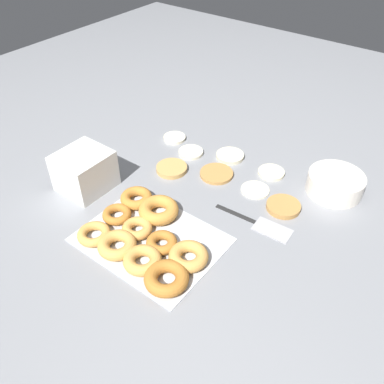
{
  "coord_description": "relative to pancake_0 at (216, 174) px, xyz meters",
  "views": [
    {
      "loc": [
        0.57,
        -0.81,
        0.82
      ],
      "look_at": [
        0.01,
        -0.07,
        0.04
      ],
      "focal_mm": 38.0,
      "sensor_mm": 36.0,
      "label": 1
    }
  ],
  "objects": [
    {
      "name": "ground_plane",
      "position": [
        0.01,
        -0.09,
        -0.01
      ],
      "size": [
        3.0,
        3.0,
        0.0
      ],
      "primitive_type": "plane",
      "color": "gray"
    },
    {
      "name": "container_stack",
      "position": [
        -0.29,
        -0.3,
        0.06
      ],
      "size": [
        0.14,
        0.15,
        0.12
      ],
      "color": "white",
      "rests_on": "ground_plane"
    },
    {
      "name": "pancake_5",
      "position": [
        -0.02,
        0.11,
        0.0
      ],
      "size": [
        0.1,
        0.1,
        0.01
      ],
      "primitive_type": "cylinder",
      "color": "beige",
      "rests_on": "ground_plane"
    },
    {
      "name": "spatula",
      "position": [
        0.24,
        -0.12,
        -0.0
      ],
      "size": [
        0.24,
        0.07,
        0.01
      ],
      "rotation": [
        0.0,
        0.0,
        0.06
      ],
      "color": "black",
      "rests_on": "ground_plane"
    },
    {
      "name": "pancake_2",
      "position": [
        -0.14,
        0.05,
        0.0
      ],
      "size": [
        0.09,
        0.09,
        0.01
      ],
      "primitive_type": "cylinder",
      "color": "beige",
      "rests_on": "ground_plane"
    },
    {
      "name": "batter_bowl",
      "position": [
        0.34,
        0.15,
        0.03
      ],
      "size": [
        0.17,
        0.17,
        0.06
      ],
      "color": "silver",
      "rests_on": "ground_plane"
    },
    {
      "name": "pancake_6",
      "position": [
        0.25,
        -0.01,
        0.0
      ],
      "size": [
        0.1,
        0.1,
        0.02
      ],
      "primitive_type": "cylinder",
      "color": "#B27F42",
      "rests_on": "ground_plane"
    },
    {
      "name": "pancake_1",
      "position": [
        0.14,
        0.12,
        -0.0
      ],
      "size": [
        0.09,
        0.09,
        0.01
      ],
      "primitive_type": "cylinder",
      "color": "beige",
      "rests_on": "ground_plane"
    },
    {
      "name": "pancake_7",
      "position": [
        -0.25,
        0.09,
        0.0
      ],
      "size": [
        0.08,
        0.08,
        0.01
      ],
      "primitive_type": "cylinder",
      "color": "beige",
      "rests_on": "ground_plane"
    },
    {
      "name": "pancake_4",
      "position": [
        -0.13,
        -0.07,
        0.0
      ],
      "size": [
        0.1,
        0.1,
        0.02
      ],
      "primitive_type": "cylinder",
      "color": "tan",
      "rests_on": "ground_plane"
    },
    {
      "name": "pancake_0",
      "position": [
        0.0,
        0.0,
        0.0
      ],
      "size": [
        0.11,
        0.11,
        0.01
      ],
      "primitive_type": "cylinder",
      "color": "#B27F42",
      "rests_on": "ground_plane"
    },
    {
      "name": "pancake_3",
      "position": [
        0.14,
        0.01,
        -0.0
      ],
      "size": [
        0.09,
        0.09,
        0.01
      ],
      "primitive_type": "cylinder",
      "color": "beige",
      "rests_on": "ground_plane"
    },
    {
      "name": "donut_tray",
      "position": [
        0.02,
        -0.36,
        0.01
      ],
      "size": [
        0.38,
        0.29,
        0.04
      ],
      "color": "silver",
      "rests_on": "ground_plane"
    }
  ]
}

